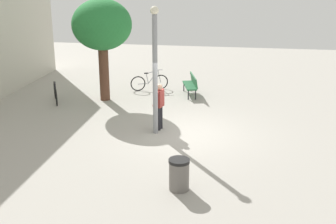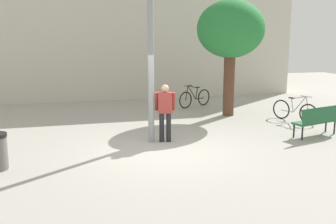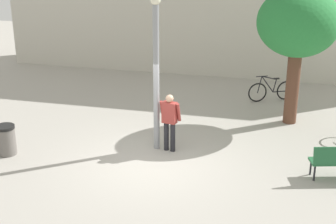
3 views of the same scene
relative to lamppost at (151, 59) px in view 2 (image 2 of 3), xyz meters
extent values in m
plane|color=#A8A399|center=(0.12, -1.02, -2.38)|extent=(36.00, 36.00, 0.00)
cube|color=beige|center=(0.12, 8.51, 0.85)|extent=(17.68, 2.00, 6.46)
cylinder|color=gray|center=(0.00, 0.00, -0.34)|extent=(0.17, 0.17, 4.08)
cylinder|color=#232328|center=(0.30, -0.05, -1.95)|extent=(0.14, 0.14, 0.85)
cylinder|color=#232328|center=(0.49, -0.09, -1.95)|extent=(0.14, 0.14, 0.85)
cube|color=#9E3833|center=(0.39, -0.07, -1.23)|extent=(0.44, 0.29, 0.60)
sphere|color=tan|center=(0.39, -0.07, -0.82)|extent=(0.22, 0.22, 0.22)
cylinder|color=#9E3833|center=(0.16, 0.03, -1.20)|extent=(0.13, 0.24, 0.55)
cylinder|color=#9E3833|center=(0.65, -0.07, -1.20)|extent=(0.13, 0.24, 0.55)
cube|color=#236038|center=(4.99, -0.60, -1.93)|extent=(1.66, 0.84, 0.06)
cube|color=#236038|center=(5.04, -0.79, -1.68)|extent=(1.58, 0.54, 0.44)
cylinder|color=black|center=(4.25, -0.64, -2.17)|extent=(0.05, 0.05, 0.42)
cylinder|color=black|center=(5.64, -0.26, -2.17)|extent=(0.05, 0.05, 0.42)
cylinder|color=black|center=(4.33, -0.95, -2.17)|extent=(0.05, 0.05, 0.42)
cylinder|color=black|center=(5.72, -0.57, -2.17)|extent=(0.05, 0.05, 0.42)
cylinder|color=brown|center=(3.66, 2.96, -1.19)|extent=(0.42, 0.42, 2.38)
ellipsoid|color=#277C39|center=(3.66, 2.96, 0.88)|extent=(2.51, 2.51, 2.13)
torus|color=black|center=(5.75, 0.86, -2.02)|extent=(0.35, 0.66, 0.71)
torus|color=black|center=(5.29, 1.86, -2.02)|extent=(0.35, 0.66, 0.71)
cylinder|color=#ADADB7|center=(5.60, 1.19, -1.74)|extent=(0.24, 0.47, 0.64)
cylinder|color=#ADADB7|center=(5.58, 1.24, -1.50)|extent=(0.28, 0.54, 0.18)
cylinder|color=#ADADB7|center=(5.48, 1.45, -1.81)|extent=(0.09, 0.14, 0.48)
cylinder|color=#ADADB7|center=(5.40, 1.63, -2.05)|extent=(0.24, 0.47, 0.04)
cylinder|color=#ADADB7|center=(5.73, 0.92, -1.74)|extent=(0.10, 0.16, 0.63)
cube|color=black|center=(5.46, 1.50, -1.55)|extent=(0.16, 0.22, 0.04)
cylinder|color=#ADADB7|center=(5.70, 0.98, -1.43)|extent=(0.21, 0.41, 0.03)
torus|color=black|center=(2.49, 4.71, -2.02)|extent=(0.66, 0.36, 0.71)
torus|color=black|center=(3.48, 5.20, -2.02)|extent=(0.66, 0.36, 0.71)
cylinder|color=black|center=(2.82, 4.87, -1.74)|extent=(0.46, 0.25, 0.64)
cylinder|color=black|center=(2.86, 4.89, -1.50)|extent=(0.53, 0.29, 0.18)
cylinder|color=black|center=(3.07, 5.00, -1.81)|extent=(0.14, 0.09, 0.48)
cylinder|color=black|center=(3.25, 5.09, -2.05)|extent=(0.46, 0.25, 0.04)
cylinder|color=black|center=(2.55, 4.74, -1.74)|extent=(0.16, 0.11, 0.63)
cube|color=black|center=(3.12, 5.02, -1.55)|extent=(0.21, 0.16, 0.04)
cylinder|color=black|center=(2.61, 4.76, -1.43)|extent=(0.41, 0.22, 0.03)
camera|label=1|loc=(-14.16, -2.79, 3.12)|focal=47.07mm
camera|label=2|loc=(-2.30, -10.70, 0.70)|focal=41.74mm
camera|label=3|loc=(3.44, -12.65, 3.67)|focal=53.54mm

